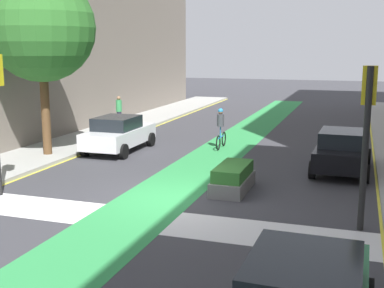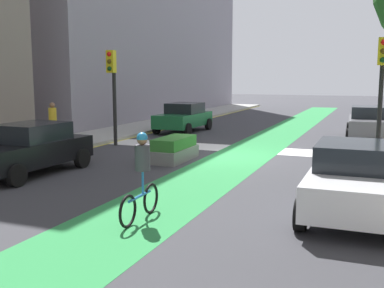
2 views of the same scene
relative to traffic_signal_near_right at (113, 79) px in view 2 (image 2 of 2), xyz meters
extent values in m
plane|color=#38383D|center=(-5.43, 0.82, -2.89)|extent=(120.00, 120.00, 0.00)
cube|color=#2D8C47|center=(-5.92, 0.82, -2.89)|extent=(2.40, 60.00, 0.01)
cube|color=silver|center=(-5.43, -1.18, -2.89)|extent=(12.00, 1.80, 0.01)
cube|color=#9E9E99|center=(2.07, 0.82, -2.81)|extent=(3.00, 60.00, 0.15)
cube|color=yellow|center=(0.57, 0.82, -2.88)|extent=(0.16, 60.00, 0.01)
cylinder|color=black|center=(0.00, -0.12, -0.83)|extent=(0.16, 0.16, 4.11)
cube|color=gold|center=(0.00, 0.08, 0.75)|extent=(0.35, 0.28, 0.95)
sphere|color=red|center=(0.00, 0.22, 1.05)|extent=(0.20, 0.20, 0.20)
sphere|color=#4C380C|center=(0.00, 0.22, 0.75)|extent=(0.20, 0.20, 0.20)
sphere|color=#0C3814|center=(0.00, 0.22, 0.45)|extent=(0.20, 0.20, 0.20)
cylinder|color=black|center=(-10.73, -0.47, -0.72)|extent=(0.16, 0.16, 4.35)
cube|color=gold|center=(-10.73, -0.27, 0.98)|extent=(0.35, 0.28, 0.95)
sphere|color=red|center=(-10.73, -0.13, 1.28)|extent=(0.20, 0.20, 0.20)
sphere|color=#4C380C|center=(-10.73, -0.13, 0.98)|extent=(0.20, 0.20, 0.20)
sphere|color=#0C3814|center=(-10.73, -0.13, 0.68)|extent=(0.20, 0.20, 0.20)
cube|color=black|center=(-0.68, 6.11, -2.22)|extent=(1.91, 4.25, 0.70)
cube|color=black|center=(-0.69, 5.91, -1.59)|extent=(1.65, 2.04, 0.55)
cylinder|color=black|center=(-1.54, 7.60, -2.57)|extent=(0.24, 0.65, 0.64)
cylinder|color=black|center=(-1.62, 4.66, -2.57)|extent=(0.24, 0.65, 0.64)
cylinder|color=black|center=(0.18, 4.62, -2.57)|extent=(0.24, 0.65, 0.64)
cube|color=silver|center=(-10.25, 6.91, -2.22)|extent=(1.82, 4.21, 0.70)
cube|color=black|center=(-10.25, 6.71, -1.59)|extent=(1.61, 2.01, 0.55)
cylinder|color=black|center=(-9.36, 8.38, -2.57)|extent=(0.22, 0.64, 0.64)
cylinder|color=black|center=(-9.34, 5.44, -2.57)|extent=(0.22, 0.64, 0.64)
cube|color=#196033|center=(-0.83, -5.86, -2.22)|extent=(1.89, 4.24, 0.70)
cube|color=black|center=(-0.83, -6.06, -1.59)|extent=(1.64, 2.03, 0.55)
cylinder|color=black|center=(-1.70, -4.37, -2.57)|extent=(0.23, 0.64, 0.64)
cylinder|color=black|center=(0.10, -4.41, -2.57)|extent=(0.23, 0.64, 0.64)
cylinder|color=black|center=(-1.76, -7.31, -2.57)|extent=(0.23, 0.64, 0.64)
cylinder|color=black|center=(0.04, -7.35, -2.57)|extent=(0.23, 0.64, 0.64)
cube|color=slate|center=(-10.29, -6.50, -2.22)|extent=(2.00, 4.28, 0.70)
cube|color=black|center=(-10.28, -6.70, -1.59)|extent=(1.69, 2.07, 0.55)
cylinder|color=black|center=(-9.46, -4.99, -2.57)|extent=(0.25, 0.65, 0.64)
cylinder|color=black|center=(-9.32, -7.92, -2.57)|extent=(0.25, 0.65, 0.64)
torus|color=black|center=(-6.12, 9.49, -2.55)|extent=(0.07, 0.68, 0.68)
torus|color=black|center=(-6.10, 8.44, -2.55)|extent=(0.07, 0.68, 0.68)
cylinder|color=#2672BF|center=(-6.11, 8.97, -2.37)|extent=(0.08, 0.95, 0.06)
cylinder|color=#2672BF|center=(-6.11, 8.82, -2.10)|extent=(0.05, 0.05, 0.50)
cylinder|color=#3F3F47|center=(-6.11, 8.82, -1.57)|extent=(0.32, 0.32, 0.55)
sphere|color=#8C6647|center=(-6.11, 8.82, -1.19)|extent=(0.22, 0.22, 0.22)
sphere|color=#268CCC|center=(-6.11, 8.82, -1.15)|extent=(0.23, 0.23, 0.23)
cylinder|color=#262638|center=(2.28, 1.21, -2.34)|extent=(0.28, 0.28, 0.81)
cylinder|color=gold|center=(2.28, 1.21, -1.57)|extent=(0.34, 0.34, 0.72)
sphere|color=#8C6647|center=(2.28, 1.21, -1.10)|extent=(0.23, 0.23, 0.23)
cube|color=slate|center=(-3.92, 2.31, -2.66)|extent=(1.01, 2.32, 0.45)
cube|color=#33722D|center=(-3.92, 2.31, -2.24)|extent=(0.91, 2.08, 0.40)
camera|label=1|loc=(-0.23, -12.97, 1.65)|focal=47.04mm
camera|label=2|loc=(-10.63, 17.28, 0.12)|focal=43.10mm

